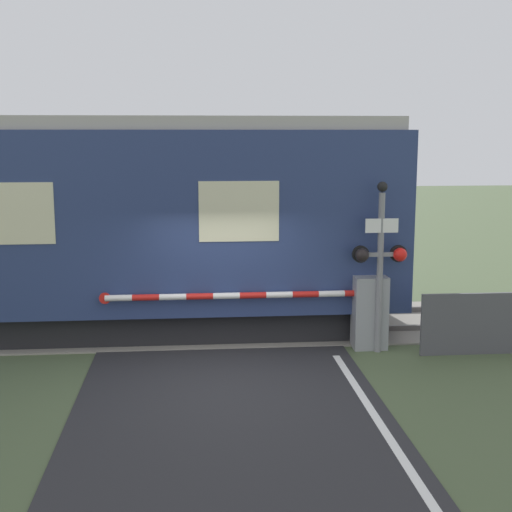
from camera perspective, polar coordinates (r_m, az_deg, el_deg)
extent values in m
plane|color=#475638|center=(11.43, -2.44, -9.87)|extent=(80.00, 80.00, 0.00)
cube|color=gray|center=(14.45, -3.03, -5.58)|extent=(36.00, 3.20, 0.03)
cube|color=#595451|center=(13.74, -2.92, -6.11)|extent=(36.00, 0.08, 0.10)
cube|color=#595451|center=(15.13, -3.13, -4.62)|extent=(36.00, 0.08, 0.10)
cube|color=black|center=(14.69, -16.99, -4.60)|extent=(12.90, 2.68, 0.60)
cube|color=navy|center=(14.34, -17.38, 2.98)|extent=(14.03, 3.15, 3.30)
cube|color=#ADA89E|center=(14.25, -17.75, 10.07)|extent=(13.75, 2.90, 0.24)
cube|color=beige|center=(12.43, -1.36, 3.59)|extent=(1.40, 0.02, 1.06)
cube|color=beige|center=(12.78, -18.92, 3.23)|extent=(1.40, 0.02, 1.06)
cube|color=gray|center=(13.03, 9.08, -4.47)|extent=(0.60, 0.44, 1.32)
cylinder|color=gray|center=(12.95, 9.12, -2.94)|extent=(0.16, 0.16, 0.18)
cylinder|color=red|center=(12.89, 8.11, -2.96)|extent=(0.47, 0.11, 0.11)
cylinder|color=white|center=(12.79, 6.06, -3.02)|extent=(0.47, 0.11, 0.11)
cylinder|color=red|center=(12.71, 3.98, -3.07)|extent=(0.47, 0.11, 0.11)
cylinder|color=white|center=(12.65, 1.87, -3.12)|extent=(0.47, 0.11, 0.11)
cylinder|color=red|center=(12.60, -0.25, -3.16)|extent=(0.47, 0.11, 0.11)
cylinder|color=white|center=(12.57, -2.39, -3.20)|extent=(0.47, 0.11, 0.11)
cylinder|color=red|center=(12.56, -4.53, -3.24)|extent=(0.47, 0.11, 0.11)
cylinder|color=white|center=(12.56, -6.67, -3.27)|extent=(0.47, 0.11, 0.11)
cylinder|color=red|center=(12.59, -8.81, -3.30)|extent=(0.47, 0.11, 0.11)
cylinder|color=white|center=(12.63, -10.94, -3.32)|extent=(0.47, 0.11, 0.11)
cylinder|color=red|center=(12.65, -12.00, -3.33)|extent=(0.20, 0.02, 0.20)
cylinder|color=gray|center=(12.66, 9.87, -1.39)|extent=(0.11, 0.11, 2.84)
cube|color=gray|center=(12.60, 9.92, 0.13)|extent=(0.79, 0.07, 0.07)
sphere|color=black|center=(12.47, 8.48, 0.06)|extent=(0.24, 0.24, 0.24)
sphere|color=red|center=(12.64, 11.45, 0.11)|extent=(0.24, 0.24, 0.24)
cylinder|color=black|center=(12.57, 8.36, 0.15)|extent=(0.30, 0.06, 0.30)
cylinder|color=black|center=(12.74, 11.32, 0.19)|extent=(0.30, 0.06, 0.30)
cube|color=white|center=(12.48, 10.04, 2.41)|extent=(0.58, 0.02, 0.25)
sphere|color=black|center=(12.45, 10.08, 5.48)|extent=(0.18, 0.18, 0.18)
cube|color=#4C4C51|center=(13.26, 18.74, -5.12)|extent=(2.75, 0.06, 1.10)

